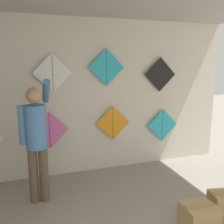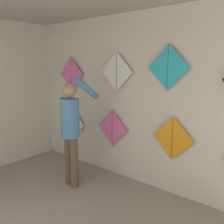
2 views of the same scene
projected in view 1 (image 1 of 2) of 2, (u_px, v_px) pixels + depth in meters
back_panel at (82, 98)px, 4.51m from camera, size 5.77×0.06×2.80m
shopkeeper at (36, 135)px, 3.55m from camera, size 0.46×0.62×1.82m
cardboard_box at (199, 215)px, 3.14m from camera, size 0.42×0.36×0.29m
cardboard_box_spare at (222, 203)px, 3.40m from camera, size 0.37×0.34×0.31m
kite_1 at (50, 130)px, 4.35m from camera, size 0.66×0.01×0.66m
kite_2 at (113, 123)px, 4.70m from camera, size 0.66×0.01×0.66m
kite_3 at (162, 125)px, 5.05m from camera, size 0.66×0.01×0.66m
kite_5 at (53, 73)px, 4.18m from camera, size 0.66×0.01×0.66m
kite_6 at (107, 68)px, 4.46m from camera, size 0.66×0.01×0.66m
kite_7 at (160, 75)px, 4.82m from camera, size 0.66×0.01×0.66m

